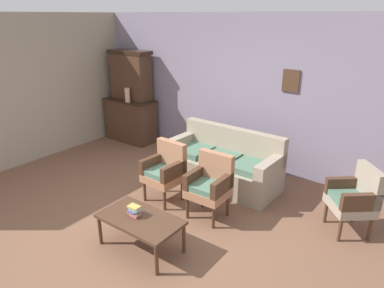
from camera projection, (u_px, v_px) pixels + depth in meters
name	position (u px, v px, depth m)	size (l,w,h in m)	color
ground_plane	(144.00, 222.00, 4.70)	(7.68, 7.68, 0.00)	brown
wall_back_with_decor	(242.00, 92.00, 6.20)	(6.40, 0.09, 2.70)	gray
wall_left_side	(6.00, 94.00, 6.01)	(0.06, 5.20, 2.70)	gray
side_cabinet	(131.00, 120.00, 7.63)	(1.16, 0.55, 0.93)	#472D1E
cabinet_upper_hutch	(131.00, 75.00, 7.34)	(0.99, 0.38, 1.03)	#472D1E
vase_on_cabinet	(127.00, 95.00, 7.20)	(0.11, 0.11, 0.30)	tan
floral_couch	(223.00, 165.00, 5.70)	(1.90, 0.86, 0.90)	gray
armchair_row_middle	(165.00, 169.00, 5.11)	(0.55, 0.52, 0.90)	#9E6B4C
armchair_by_doorway	(210.00, 183.00, 4.69)	(0.53, 0.50, 0.90)	#9E6B4C
wingback_chair_by_fireplace	(355.00, 197.00, 4.34)	(0.71, 0.71, 0.90)	gray
coffee_table	(140.00, 221.00, 4.05)	(1.00, 0.56, 0.42)	#472D1E
book_stack_on_table	(134.00, 211.00, 4.05)	(0.17, 0.11, 0.12)	pink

